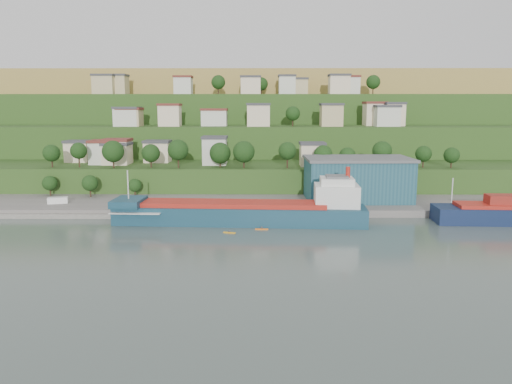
{
  "coord_description": "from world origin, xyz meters",
  "views": [
    {
      "loc": [
        4.13,
        -116.86,
        29.63
      ],
      "look_at": [
        3.24,
        15.0,
        7.04
      ],
      "focal_mm": 35.0,
      "sensor_mm": 36.0,
      "label": 1
    }
  ],
  "objects_px": {
    "warehouse": "(357,179)",
    "caravan": "(58,202)",
    "cargo_ship_near": "(248,213)",
    "kayak_orange": "(262,229)"
  },
  "relations": [
    {
      "from": "warehouse",
      "to": "caravan",
      "type": "bearing_deg",
      "value": -177.34
    },
    {
      "from": "cargo_ship_near",
      "to": "caravan",
      "type": "bearing_deg",
      "value": 166.99
    },
    {
      "from": "cargo_ship_near",
      "to": "kayak_orange",
      "type": "bearing_deg",
      "value": -58.83
    },
    {
      "from": "cargo_ship_near",
      "to": "warehouse",
      "type": "height_order",
      "value": "warehouse"
    },
    {
      "from": "warehouse",
      "to": "kayak_orange",
      "type": "height_order",
      "value": "warehouse"
    },
    {
      "from": "caravan",
      "to": "kayak_orange",
      "type": "relative_size",
      "value": 1.71
    },
    {
      "from": "cargo_ship_near",
      "to": "warehouse",
      "type": "bearing_deg",
      "value": 38.34
    },
    {
      "from": "warehouse",
      "to": "caravan",
      "type": "xyz_separation_m",
      "value": [
        -87.76,
        -6.4,
        -5.95
      ]
    },
    {
      "from": "caravan",
      "to": "kayak_orange",
      "type": "bearing_deg",
      "value": -36.58
    },
    {
      "from": "caravan",
      "to": "cargo_ship_near",
      "type": "bearing_deg",
      "value": -31.65
    }
  ]
}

